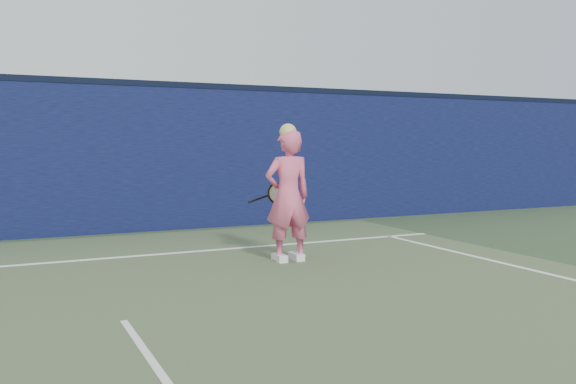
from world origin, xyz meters
TOP-DOWN VIEW (x-y plane):
  - ground at (0.00, 0.00)m, footprint 80.00×80.00m
  - backstop_wall at (0.00, 6.50)m, footprint 24.00×0.40m
  - wall_cap at (0.00, 6.50)m, footprint 24.00×0.42m
  - player at (2.43, 2.85)m, footprint 0.63×0.42m
  - racket at (2.43, 3.29)m, footprint 0.54×0.12m
  - court_lines at (0.00, -0.33)m, footprint 11.00×12.04m

SIDE VIEW (x-z plane):
  - ground at x=0.00m, z-range 0.00..0.00m
  - court_lines at x=0.00m, z-range 0.01..0.01m
  - racket at x=2.43m, z-range 0.70..0.99m
  - player at x=2.43m, z-range -0.03..1.74m
  - backstop_wall at x=0.00m, z-range 0.00..2.50m
  - wall_cap at x=0.00m, z-range 2.50..2.60m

